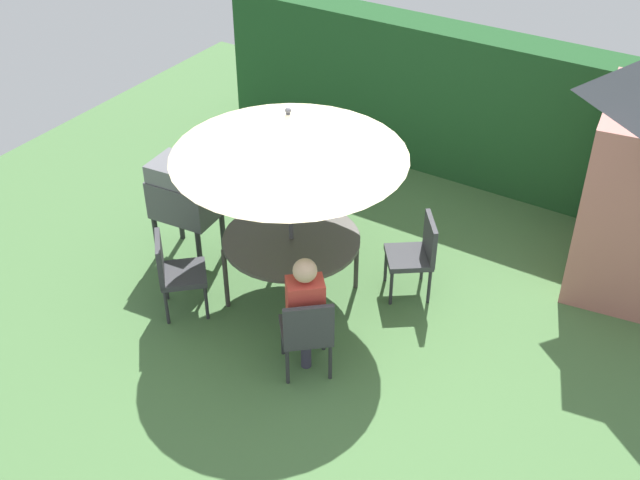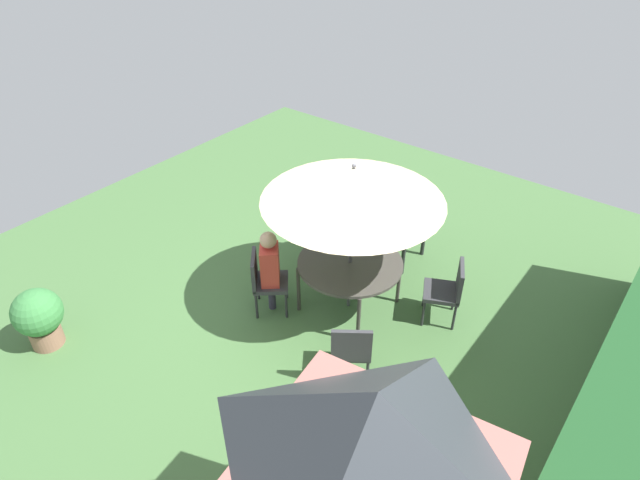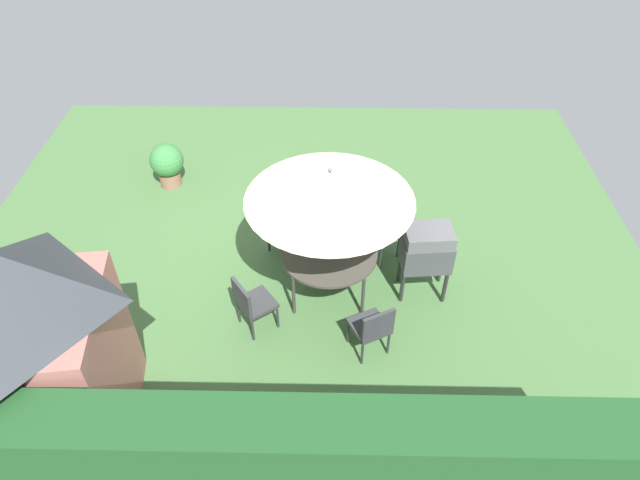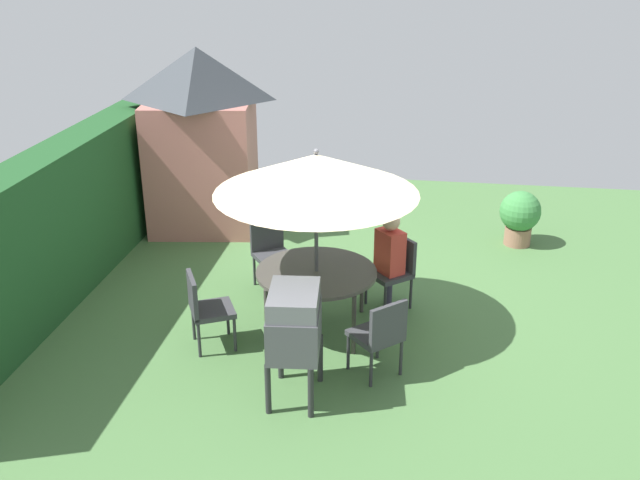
# 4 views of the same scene
# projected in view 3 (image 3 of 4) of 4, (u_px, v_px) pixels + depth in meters

# --- Properties ---
(ground_plane) EXTENTS (11.00, 11.00, 0.00)m
(ground_plane) POSITION_uv_depth(u_px,v_px,m) (303.00, 282.00, 8.69)
(ground_plane) COLOR #47703D
(hedge_backdrop) EXTENTS (6.78, 0.58, 1.92)m
(hedge_backdrop) POSITION_uv_depth(u_px,v_px,m) (286.00, 474.00, 5.44)
(hedge_backdrop) COLOR #1E4C23
(hedge_backdrop) RESTS_ON ground
(garden_shed) EXTENTS (1.79, 1.88, 2.82)m
(garden_shed) POSITION_uv_depth(u_px,v_px,m) (38.00, 347.00, 5.97)
(garden_shed) COLOR #B26B60
(garden_shed) RESTS_ON ground
(patio_table) EXTENTS (1.40, 1.40, 0.76)m
(patio_table) POSITION_uv_depth(u_px,v_px,m) (329.00, 254.00, 8.12)
(patio_table) COLOR #47423D
(patio_table) RESTS_ON ground
(patio_umbrella) EXTENTS (2.28, 2.28, 2.21)m
(patio_umbrella) POSITION_uv_depth(u_px,v_px,m) (330.00, 186.00, 7.30)
(patio_umbrella) COLOR #4C4C51
(patio_umbrella) RESTS_ON ground
(bbq_grill) EXTENTS (0.74, 0.56, 1.20)m
(bbq_grill) POSITION_uv_depth(u_px,v_px,m) (427.00, 249.00, 8.00)
(bbq_grill) COLOR #47474C
(bbq_grill) RESTS_ON ground
(chair_near_shed) EXTENTS (0.65, 0.65, 0.90)m
(chair_near_shed) POSITION_uv_depth(u_px,v_px,m) (282.00, 225.00, 8.90)
(chair_near_shed) COLOR #38383D
(chair_near_shed) RESTS_ON ground
(chair_far_side) EXTENTS (0.65, 0.65, 0.90)m
(chair_far_side) POSITION_uv_depth(u_px,v_px,m) (251.00, 302.00, 7.69)
(chair_far_side) COLOR #38383D
(chair_far_side) RESTS_ON ground
(chair_toward_hedge) EXTENTS (0.62, 0.62, 0.90)m
(chair_toward_hedge) POSITION_uv_depth(u_px,v_px,m) (373.00, 327.00, 7.36)
(chair_toward_hedge) COLOR #38383D
(chair_toward_hedge) RESTS_ON ground
(chair_toward_house) EXTENTS (0.65, 0.65, 0.90)m
(chair_toward_house) POSITION_uv_depth(u_px,v_px,m) (386.00, 229.00, 8.83)
(chair_toward_house) COLOR #38383D
(chair_toward_house) RESTS_ON ground
(potted_plant_by_shed) EXTENTS (0.61, 0.61, 0.84)m
(potted_plant_by_shed) POSITION_uv_depth(u_px,v_px,m) (167.00, 163.00, 10.28)
(potted_plant_by_shed) COLOR #936651
(potted_plant_by_shed) RESTS_ON ground
(person_in_red) EXTENTS (0.41, 0.40, 1.26)m
(person_in_red) POSITION_uv_depth(u_px,v_px,m) (285.00, 215.00, 8.68)
(person_in_red) COLOR #CC3D33
(person_in_red) RESTS_ON ground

